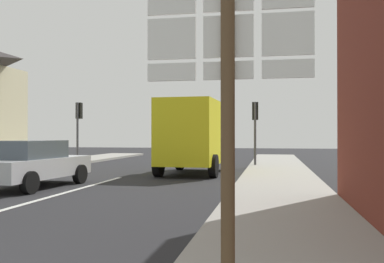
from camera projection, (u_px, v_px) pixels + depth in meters
name	position (u px, v px, depth m)	size (l,w,h in m)	color
ground_plane	(99.00, 183.00, 14.38)	(80.00, 80.00, 0.00)	#232326
sidewalk_right	(281.00, 194.00, 11.30)	(2.76, 44.00, 0.14)	gray
lane_centre_stripe	(34.00, 201.00, 10.45)	(0.16, 12.00, 0.01)	silver
sedan_far	(31.00, 163.00, 13.25)	(2.23, 4.33, 1.47)	#B7BABF
delivery_truck	(194.00, 135.00, 17.97)	(2.63, 5.07, 3.05)	yellow
route_sign_post	(228.00, 98.00, 4.20)	(1.66, 0.14, 3.20)	brown
traffic_light_far_right	(255.00, 119.00, 21.58)	(0.30, 0.49, 3.31)	#47474C
traffic_light_far_left	(79.00, 119.00, 23.90)	(0.30, 0.49, 3.46)	#47474C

